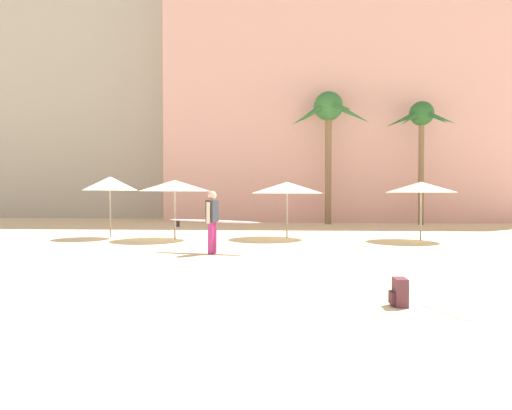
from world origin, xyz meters
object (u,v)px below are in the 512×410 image
object	(u,v)px
palm_tree_far_left	(422,123)
cafe_umbrella_2	(287,188)
beach_towel	(486,309)
backpack	(399,293)
cafe_umbrella_3	(175,186)
person_far_left	(213,220)
palm_tree_left	(329,115)
cafe_umbrella_4	(421,187)
cafe_umbrella_1	(110,183)

from	to	relation	value
palm_tree_far_left	cafe_umbrella_2	xyz separation A→B (m)	(-7.36, -8.30, -3.64)
beach_towel	backpack	size ratio (longest dim) A/B	3.60
cafe_umbrella_3	cafe_umbrella_2	bearing A→B (deg)	9.30
person_far_left	palm_tree_left	bearing A→B (deg)	88.05
palm_tree_far_left	person_far_left	xyz separation A→B (m)	(-9.46, -12.89, -4.62)
palm_tree_left	palm_tree_far_left	bearing A→B (deg)	-1.82
cafe_umbrella_3	cafe_umbrella_4	size ratio (longest dim) A/B	1.06
beach_towel	cafe_umbrella_2	bearing A→B (deg)	104.97
cafe_umbrella_1	cafe_umbrella_3	size ratio (longest dim) A/B	0.89
palm_tree_far_left	person_far_left	world-z (taller)	palm_tree_far_left
cafe_umbrella_2	backpack	size ratio (longest dim) A/B	6.50
cafe_umbrella_4	person_far_left	size ratio (longest dim) A/B	0.89
cafe_umbrella_1	cafe_umbrella_3	world-z (taller)	cafe_umbrella_1
cafe_umbrella_4	backpack	distance (m)	10.54
palm_tree_left	cafe_umbrella_2	size ratio (longest dim) A/B	2.70
cafe_umbrella_1	cafe_umbrella_4	xyz separation A→B (m)	(11.50, -0.30, -0.16)
palm_tree_far_left	cafe_umbrella_4	world-z (taller)	palm_tree_far_left
cafe_umbrella_1	cafe_umbrella_4	distance (m)	11.51
palm_tree_left	cafe_umbrella_4	bearing A→B (deg)	-74.84
palm_tree_left	backpack	xyz separation A→B (m)	(-0.72, -18.95, -5.84)
backpack	person_far_left	size ratio (longest dim) A/B	0.15
palm_tree_left	person_far_left	world-z (taller)	palm_tree_left
cafe_umbrella_1	backpack	world-z (taller)	cafe_umbrella_1
palm_tree_left	person_far_left	size ratio (longest dim) A/B	2.62
person_far_left	backpack	bearing A→B (deg)	-40.92
palm_tree_left	cafe_umbrella_1	distance (m)	13.19
person_far_left	palm_tree_far_left	bearing A→B (deg)	70.57
cafe_umbrella_1	cafe_umbrella_2	world-z (taller)	cafe_umbrella_1
person_far_left	cafe_umbrella_2	bearing A→B (deg)	82.22
cafe_umbrella_4	beach_towel	size ratio (longest dim) A/B	1.65
backpack	person_far_left	world-z (taller)	person_far_left
palm_tree_left	cafe_umbrella_2	bearing A→B (deg)	-105.44
palm_tree_far_left	cafe_umbrella_1	world-z (taller)	palm_tree_far_left
palm_tree_left	cafe_umbrella_4	distance (m)	10.24
palm_tree_left	backpack	world-z (taller)	palm_tree_left
cafe_umbrella_2	person_far_left	size ratio (longest dim) A/B	0.97
palm_tree_far_left	beach_towel	distance (m)	20.20
palm_tree_far_left	backpack	size ratio (longest dim) A/B	16.01
palm_tree_far_left	palm_tree_left	distance (m)	5.04
palm_tree_left	cafe_umbrella_1	xyz separation A→B (m)	(-9.05, -8.74, -3.97)
palm_tree_left	backpack	bearing A→B (deg)	-92.17
cafe_umbrella_1	beach_towel	size ratio (longest dim) A/B	1.55
palm_tree_far_left	cafe_umbrella_1	size ratio (longest dim) A/B	2.87
cafe_umbrella_4	cafe_umbrella_1	bearing A→B (deg)	178.48
palm_tree_far_left	palm_tree_left	size ratio (longest dim) A/B	0.91
palm_tree_left	beach_towel	bearing A→B (deg)	-88.51
palm_tree_far_left	palm_tree_left	xyz separation A→B (m)	(-5.02, 0.16, 0.49)
palm_tree_left	person_far_left	distance (m)	14.70
cafe_umbrella_1	palm_tree_far_left	bearing A→B (deg)	31.37
palm_tree_far_left	backpack	xyz separation A→B (m)	(-5.74, -18.79, -5.35)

